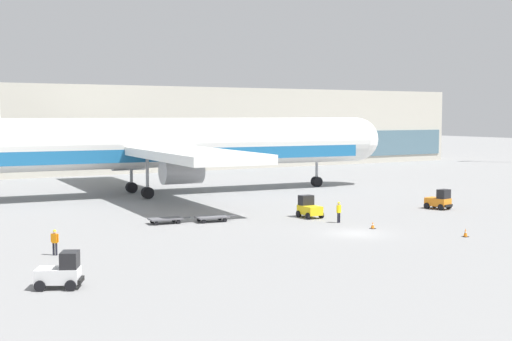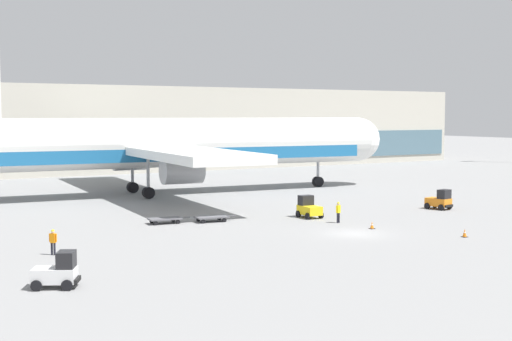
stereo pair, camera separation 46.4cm
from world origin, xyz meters
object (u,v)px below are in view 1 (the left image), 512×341
baggage_tug_foreground (439,200)px  traffic_cone_far (465,233)px  baggage_tug_mid (309,208)px  airplane_main (166,145)px  baggage_dolly_lead (165,219)px  baggage_tug_far (61,272)px  baggage_dolly_second (212,217)px  ground_crew_far (55,240)px  ground_crew_near (339,210)px  traffic_cone_near (373,225)px

baggage_tug_foreground → traffic_cone_far: baggage_tug_foreground is taller
traffic_cone_far → baggage_tug_mid: bearing=106.7°
airplane_main → baggage_dolly_lead: size_ratio=15.44×
airplane_main → traffic_cone_far: (7.88, -38.96, -5.52)m
airplane_main → baggage_tug_far: airplane_main is taller
baggage_dolly_lead → baggage_dolly_second: 4.09m
ground_crew_far → baggage_tug_far: bearing=119.1°
baggage_dolly_second → ground_crew_near: 11.10m
baggage_tug_foreground → traffic_cone_far: (-10.11, -12.83, -0.56)m
traffic_cone_far → ground_crew_far: bearing=163.0°
airplane_main → traffic_cone_far: airplane_main is taller
baggage_tug_foreground → baggage_dolly_second: (-23.35, 4.02, -0.49)m
baggage_tug_far → traffic_cone_far: baggage_tug_far is taller
baggage_dolly_second → ground_crew_near: ground_crew_near is taller
baggage_tug_far → ground_crew_near: baggage_tug_far is taller
airplane_main → baggage_tug_mid: 25.02m
baggage_dolly_lead → baggage_dolly_second: (3.93, -1.12, 0.00)m
baggage_tug_mid → baggage_tug_foreground: bearing=-95.6°
baggage_tug_mid → baggage_dolly_lead: 13.19m
airplane_main → ground_crew_near: (3.86, -28.24, -4.75)m
baggage_tug_mid → ground_crew_near: bearing=-172.6°
baggage_tug_far → baggage_dolly_second: bearing=70.9°
ground_crew_far → traffic_cone_near: (25.54, -2.19, -0.74)m
baggage_dolly_lead → ground_crew_near: 15.04m
baggage_tug_far → baggage_dolly_lead: size_ratio=0.75×
baggage_dolly_second → ground_crew_far: (-15.86, -7.94, 0.63)m
baggage_tug_mid → traffic_cone_near: 8.03m
baggage_tug_far → baggage_dolly_lead: bearing=79.7°
airplane_main → baggage_dolly_lead: 23.59m
airplane_main → baggage_tug_mid: airplane_main is taller
baggage_tug_foreground → baggage_dolly_second: size_ratio=0.71×
baggage_tug_far → baggage_dolly_lead: baggage_tug_far is taller
baggage_dolly_second → baggage_dolly_lead: bearing=170.0°
airplane_main → traffic_cone_near: bearing=-77.7°
traffic_cone_near → ground_crew_far: bearing=175.1°
baggage_tug_mid → ground_crew_far: bearing=104.8°
baggage_dolly_lead → ground_crew_near: ground_crew_near is taller
ground_crew_near → traffic_cone_far: (4.02, -10.72, -0.78)m
baggage_dolly_second → baggage_tug_foreground: bearing=-3.9°
baggage_dolly_lead → traffic_cone_near: 17.67m
ground_crew_near → traffic_cone_far: size_ratio=2.84×
baggage_tug_mid → traffic_cone_near: (0.86, -7.96, -0.59)m
ground_crew_near → traffic_cone_near: ground_crew_near is taller
baggage_dolly_lead → baggage_dolly_second: bearing=-10.0°
baggage_dolly_lead → ground_crew_far: ground_crew_far is taller
airplane_main → baggage_dolly_second: airplane_main is taller
baggage_tug_mid → traffic_cone_near: bearing=-172.1°
baggage_tug_far → traffic_cone_far: 31.22m
baggage_dolly_lead → traffic_cone_far: (17.17, -17.98, -0.07)m
ground_crew_near → baggage_dolly_lead: bearing=139.4°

